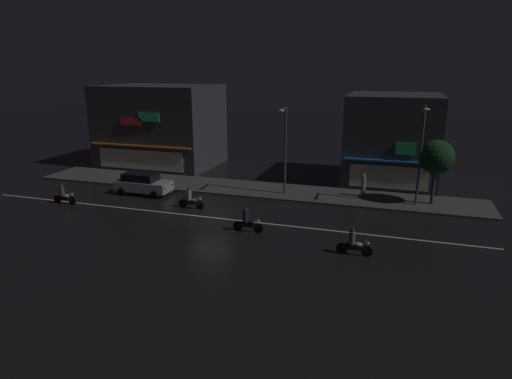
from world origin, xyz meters
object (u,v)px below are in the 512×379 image
(pedestrian_on_sidewalk, at_px, (363,186))
(traffic_cone, at_px, (151,189))
(motorcycle_lead, at_px, (64,196))
(motorcycle_following, at_px, (354,244))
(motorcycle_opposite_lane, at_px, (247,222))
(parked_car_near_kerb, at_px, (143,183))
(motorcycle_trailing_far, at_px, (191,200))
(streetlamp_mid, at_px, (421,148))
(streetlamp_west, at_px, (285,143))

(pedestrian_on_sidewalk, xyz_separation_m, traffic_cone, (-16.06, -3.61, -0.68))
(pedestrian_on_sidewalk, bearing_deg, traffic_cone, -103.88)
(motorcycle_lead, xyz_separation_m, motorcycle_following, (20.86, -2.76, 0.00))
(motorcycle_opposite_lane, bearing_deg, parked_car_near_kerb, -29.62)
(motorcycle_trailing_far, relative_size, traffic_cone, 3.45)
(streetlamp_mid, relative_size, traffic_cone, 12.72)
(streetlamp_west, distance_m, motorcycle_opposite_lane, 8.79)
(streetlamp_mid, height_order, motorcycle_lead, streetlamp_mid)
(pedestrian_on_sidewalk, distance_m, motorcycle_following, 10.89)
(pedestrian_on_sidewalk, bearing_deg, motorcycle_lead, -94.93)
(motorcycle_lead, relative_size, motorcycle_trailing_far, 1.00)
(streetlamp_west, xyz_separation_m, streetlamp_mid, (9.59, 0.08, 0.19))
(streetlamp_mid, bearing_deg, motorcycle_following, -109.18)
(pedestrian_on_sidewalk, distance_m, motorcycle_lead, 22.02)
(motorcycle_lead, relative_size, motorcycle_opposite_lane, 1.00)
(streetlamp_mid, relative_size, motorcycle_following, 3.68)
(traffic_cone, bearing_deg, motorcycle_following, -23.82)
(streetlamp_mid, xyz_separation_m, pedestrian_on_sidewalk, (-3.76, 1.19, -3.32))
(streetlamp_west, height_order, pedestrian_on_sidewalk, streetlamp_west)
(motorcycle_following, distance_m, motorcycle_opposite_lane, 6.62)
(motorcycle_lead, distance_m, motorcycle_opposite_lane, 14.47)
(streetlamp_mid, bearing_deg, streetlamp_west, -179.50)
(motorcycle_opposite_lane, bearing_deg, streetlamp_mid, -143.05)
(motorcycle_lead, distance_m, motorcycle_following, 21.05)
(streetlamp_west, distance_m, streetlamp_mid, 9.59)
(streetlamp_west, xyz_separation_m, motorcycle_trailing_far, (-5.46, -5.00, -3.45))
(streetlamp_mid, height_order, traffic_cone, streetlamp_mid)
(streetlamp_mid, height_order, motorcycle_opposite_lane, streetlamp_mid)
(traffic_cone, bearing_deg, streetlamp_west, 12.89)
(traffic_cone, bearing_deg, pedestrian_on_sidewalk, 12.68)
(streetlamp_mid, bearing_deg, traffic_cone, -173.03)
(motorcycle_following, height_order, motorcycle_opposite_lane, same)
(pedestrian_on_sidewalk, relative_size, motorcycle_trailing_far, 0.92)
(motorcycle_trailing_far, bearing_deg, streetlamp_mid, 21.32)
(parked_car_near_kerb, xyz_separation_m, motorcycle_lead, (-4.08, -3.99, -0.24))
(motorcycle_lead, height_order, motorcycle_trailing_far, same)
(streetlamp_mid, distance_m, parked_car_near_kerb, 20.65)
(streetlamp_mid, xyz_separation_m, motorcycle_lead, (-24.23, -6.93, -3.64))
(traffic_cone, bearing_deg, streetlamp_mid, 6.97)
(motorcycle_opposite_lane, height_order, motorcycle_trailing_far, same)
(streetlamp_mid, bearing_deg, pedestrian_on_sidewalk, 162.45)
(pedestrian_on_sidewalk, height_order, motorcycle_lead, pedestrian_on_sidewalk)
(motorcycle_trailing_far, bearing_deg, parked_car_near_kerb, 159.87)
(motorcycle_trailing_far, distance_m, traffic_cone, 5.48)
(pedestrian_on_sidewalk, relative_size, motorcycle_lead, 0.92)
(streetlamp_west, distance_m, motorcycle_lead, 16.53)
(motorcycle_trailing_far, xyz_separation_m, traffic_cone, (-4.78, 2.66, -0.36))
(parked_car_near_kerb, height_order, motorcycle_trailing_far, parked_car_near_kerb)
(motorcycle_opposite_lane, distance_m, motorcycle_trailing_far, 6.07)
(motorcycle_following, bearing_deg, traffic_cone, -28.20)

